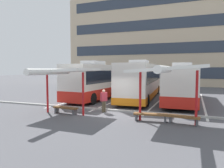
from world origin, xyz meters
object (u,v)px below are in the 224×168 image
at_px(coach_bus_1, 142,81).
at_px(waiting_shelter_0, 62,72).
at_px(coach_bus_0, 100,82).
at_px(bench_0, 65,109).
at_px(waiting_shelter_1, 167,70).
at_px(waiting_passenger_0, 104,99).
at_px(bench_1, 151,115).
at_px(coach_bus_2, 183,84).
at_px(bench_2, 184,118).

xyz_separation_m(coach_bus_1, waiting_shelter_0, (-3.07, -9.44, 0.97)).
xyz_separation_m(coach_bus_0, coach_bus_1, (3.95, 1.65, 0.09)).
bearing_deg(waiting_shelter_0, bench_0, 90.00).
xyz_separation_m(coach_bus_1, waiting_shelter_1, (3.57, -9.36, 1.10)).
bearing_deg(bench_0, coach_bus_1, 71.37).
bearing_deg(waiting_passenger_0, bench_1, -20.88).
height_order(coach_bus_1, waiting_shelter_0, coach_bus_1).
bearing_deg(coach_bus_2, coach_bus_1, 173.15).
distance_m(waiting_shelter_0, bench_0, 2.48).
bearing_deg(waiting_shelter_1, coach_bus_0, 134.30).
bearing_deg(bench_1, coach_bus_0, 131.70).
bearing_deg(waiting_shelter_1, bench_2, 16.25).
bearing_deg(waiting_passenger_0, waiting_shelter_0, -142.61).
bearing_deg(waiting_passenger_0, coach_bus_0, 117.03).
bearing_deg(bench_2, waiting_passenger_0, 165.71).
bearing_deg(coach_bus_2, bench_1, -98.58).
height_order(coach_bus_1, waiting_shelter_1, coach_bus_1).
xyz_separation_m(coach_bus_2, waiting_passenger_0, (-4.81, -7.26, -0.72)).
bearing_deg(bench_2, waiting_shelter_1, -163.75).
bearing_deg(waiting_shelter_0, coach_bus_1, 72.01).
height_order(coach_bus_2, waiting_passenger_0, coach_bus_2).
relative_size(coach_bus_2, waiting_passenger_0, 7.28).
distance_m(coach_bus_2, bench_1, 8.79).
bearing_deg(coach_bus_2, bench_2, -86.67).
distance_m(coach_bus_1, waiting_passenger_0, 7.84).
height_order(coach_bus_0, bench_2, coach_bus_0).
relative_size(coach_bus_0, coach_bus_2, 0.90).
relative_size(waiting_shelter_0, bench_1, 2.56).
bearing_deg(waiting_shelter_0, waiting_shelter_1, 0.72).
distance_m(waiting_shelter_1, bench_2, 2.76).
bearing_deg(waiting_passenger_0, bench_0, -148.66).
distance_m(waiting_shelter_0, bench_2, 7.93).
height_order(coach_bus_0, waiting_shelter_0, coach_bus_0).
height_order(coach_bus_1, bench_0, coach_bus_1).
bearing_deg(bench_1, coach_bus_2, 81.42).
distance_m(waiting_shelter_0, waiting_passenger_0, 3.38).
relative_size(coach_bus_1, waiting_shelter_1, 2.47).
xyz_separation_m(waiting_shelter_0, waiting_shelter_1, (6.63, 0.08, 0.13)).
height_order(bench_0, waiting_passenger_0, waiting_passenger_0).
relative_size(coach_bus_0, coach_bus_1, 0.82).
relative_size(coach_bus_0, waiting_shelter_0, 2.04).
height_order(waiting_shelter_1, bench_2, waiting_shelter_1).
relative_size(bench_0, bench_1, 0.95).
xyz_separation_m(waiting_shelter_1, bench_2, (0.90, 0.26, -2.59)).
height_order(bench_2, waiting_passenger_0, waiting_passenger_0).
height_order(bench_0, bench_2, same).
distance_m(coach_bus_1, bench_1, 9.58).
bearing_deg(bench_1, coach_bus_1, 106.38).
height_order(coach_bus_0, waiting_passenger_0, coach_bus_0).
distance_m(coach_bus_0, bench_1, 10.04).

